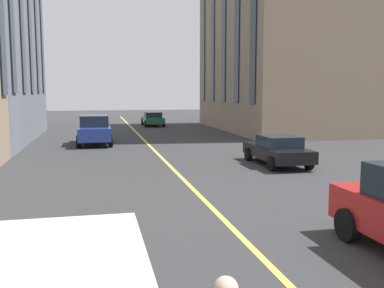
{
  "coord_description": "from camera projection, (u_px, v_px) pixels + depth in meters",
  "views": [
    {
      "loc": [
        0.66,
        3.24,
        3.38
      ],
      "look_at": [
        12.02,
        0.71,
        1.96
      ],
      "focal_mm": 40.49,
      "sensor_mm": 36.0,
      "label": 1
    }
  ],
  "objects": [
    {
      "name": "car_black_near",
      "position": [
        278.0,
        150.0,
        19.92
      ],
      "size": [
        4.4,
        1.95,
        1.37
      ],
      "color": "black",
      "rests_on": "ground_plane"
    },
    {
      "name": "lane_centre_line",
      "position": [
        169.0,
        165.0,
        19.85
      ],
      "size": [
        80.0,
        0.16,
        0.01
      ],
      "color": "#D8C64C",
      "rests_on": "ground_plane"
    },
    {
      "name": "building_right_near",
      "position": [
        296.0,
        26.0,
        37.66
      ],
      "size": [
        17.64,
        13.06,
        18.01
      ],
      "color": "gray",
      "rests_on": "ground_plane"
    },
    {
      "name": "car_blue_mid",
      "position": [
        94.0,
        129.0,
        27.61
      ],
      "size": [
        4.7,
        2.14,
        1.88
      ],
      "color": "navy",
      "rests_on": "ground_plane"
    },
    {
      "name": "car_green_oncoming",
      "position": [
        153.0,
        119.0,
        42.61
      ],
      "size": [
        4.4,
        1.95,
        1.37
      ],
      "color": "#1E6038",
      "rests_on": "ground_plane"
    }
  ]
}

